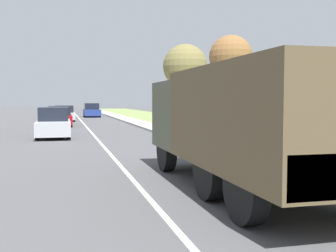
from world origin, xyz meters
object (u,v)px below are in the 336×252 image
military_truck (245,119)px  car_nearest_ahead (54,124)px  car_second_ahead (60,117)px  car_fourth_ahead (92,111)px  car_third_ahead (64,114)px

military_truck → car_nearest_ahead: 15.29m
military_truck → car_nearest_ahead: bearing=106.5°
car_nearest_ahead → car_second_ahead: bearing=88.5°
car_second_ahead → car_fourth_ahead: bearing=78.5°
car_second_ahead → car_fourth_ahead: size_ratio=0.91×
car_third_ahead → car_fourth_ahead: 9.55m
car_fourth_ahead → car_second_ahead: bearing=-101.5°
car_second_ahead → car_third_ahead: car_second_ahead is taller
military_truck → car_second_ahead: bearing=99.6°
car_third_ahead → car_fourth_ahead: bearing=70.9°
car_third_ahead → car_second_ahead: bearing=-92.5°
car_third_ahead → car_nearest_ahead: bearing=-91.9°
car_second_ahead → military_truck: bearing=-80.4°
military_truck → car_nearest_ahead: size_ratio=1.63×
military_truck → car_fourth_ahead: 41.31m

